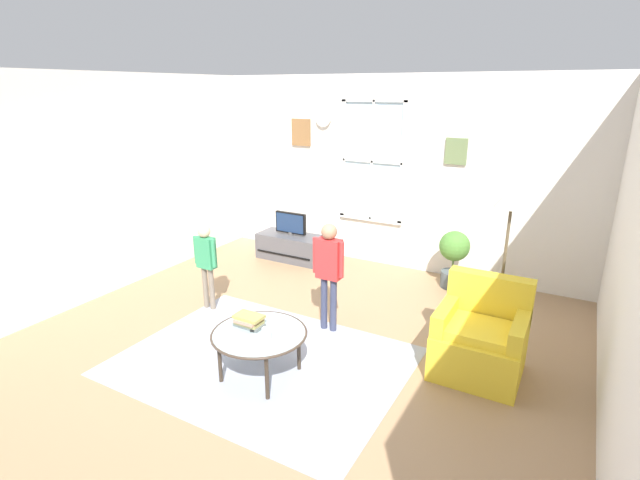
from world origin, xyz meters
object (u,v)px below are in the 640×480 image
object	(u,v)px
cup	(266,334)
coffee_table	(259,335)
person_red_shirt	(329,265)
potted_plant_by_window	(454,254)
person_green_shirt	(206,257)
book_stack	(249,321)
floor_lamp	(510,213)
armchair	(480,339)
tv_stand	(291,247)
television	(291,223)
remote_near_books	(255,328)

from	to	relation	value
cup	coffee_table	bearing A→B (deg)	153.43
person_red_shirt	potted_plant_by_window	size ratio (longest dim) A/B	1.56
coffee_table	person_green_shirt	world-z (taller)	person_green_shirt
coffee_table	person_red_shirt	size ratio (longest dim) A/B	0.72
book_stack	potted_plant_by_window	xyz separation A→B (m)	(1.14, 2.84, -0.04)
person_red_shirt	floor_lamp	distance (m)	1.86
armchair	person_green_shirt	size ratio (longest dim) A/B	0.85
cup	floor_lamp	world-z (taller)	floor_lamp
armchair	potted_plant_by_window	bearing A→B (deg)	111.38
potted_plant_by_window	person_red_shirt	bearing A→B (deg)	-115.54
cup	book_stack	bearing A→B (deg)	157.51
tv_stand	person_red_shirt	size ratio (longest dim) A/B	0.86
tv_stand	book_stack	bearing A→B (deg)	-64.64
television	armchair	bearing A→B (deg)	-28.43
coffee_table	person_green_shirt	bearing A→B (deg)	148.41
person_red_shirt	person_green_shirt	bearing A→B (deg)	-171.00
floor_lamp	armchair	bearing A→B (deg)	-93.89
tv_stand	television	distance (m)	0.38
cup	person_red_shirt	distance (m)	1.16
book_stack	person_red_shirt	size ratio (longest dim) A/B	0.23
coffee_table	potted_plant_by_window	size ratio (longest dim) A/B	1.13
person_red_shirt	book_stack	bearing A→B (deg)	-105.03
floor_lamp	person_green_shirt	bearing A→B (deg)	-164.65
tv_stand	remote_near_books	size ratio (longest dim) A/B	7.37
person_green_shirt	armchair	bearing A→B (deg)	4.07
tv_stand	armchair	distance (m)	3.58
tv_stand	armchair	world-z (taller)	armchair
coffee_table	armchair	bearing A→B (deg)	31.62
armchair	person_red_shirt	bearing A→B (deg)	179.39
remote_near_books	floor_lamp	bearing A→B (deg)	42.02
television	person_green_shirt	xyz separation A→B (m)	(0.07, -1.92, 0.07)
television	person_red_shirt	distance (m)	2.30
tv_stand	person_green_shirt	bearing A→B (deg)	-87.86
book_stack	potted_plant_by_window	bearing A→B (deg)	68.08
person_green_shirt	potted_plant_by_window	world-z (taller)	person_green_shirt
tv_stand	book_stack	xyz separation A→B (m)	(1.29, -2.71, 0.30)
book_stack	person_green_shirt	world-z (taller)	person_green_shirt
remote_near_books	person_green_shirt	world-z (taller)	person_green_shirt
tv_stand	person_red_shirt	bearing A→B (deg)	-47.28
person_green_shirt	potted_plant_by_window	bearing A→B (deg)	41.07
book_stack	remote_near_books	bearing A→B (deg)	-9.93
cup	person_green_shirt	xyz separation A→B (m)	(-1.49, 0.90, 0.15)
person_green_shirt	tv_stand	bearing A→B (deg)	92.14
remote_near_books	floor_lamp	world-z (taller)	floor_lamp
television	potted_plant_by_window	world-z (taller)	potted_plant_by_window
remote_near_books	book_stack	bearing A→B (deg)	170.07
remote_near_books	person_green_shirt	size ratio (longest dim) A/B	0.14
coffee_table	book_stack	bearing A→B (deg)	161.21
television	potted_plant_by_window	size ratio (longest dim) A/B	0.67
potted_plant_by_window	television	bearing A→B (deg)	-176.92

